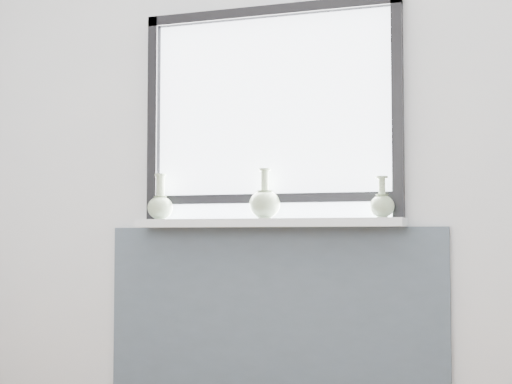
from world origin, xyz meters
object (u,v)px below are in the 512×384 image
(vase_c, at_px, (382,204))
(vase_b, at_px, (265,203))
(vase_a, at_px, (160,205))
(windowsill, at_px, (267,223))

(vase_c, bearing_deg, vase_b, 176.87)
(vase_a, xyz_separation_m, vase_c, (1.12, -0.02, -0.01))
(windowsill, distance_m, vase_c, 0.57)
(windowsill, xyz_separation_m, vase_a, (-0.56, -0.01, 0.09))
(windowsill, xyz_separation_m, vase_c, (0.56, -0.02, 0.08))
(vase_a, bearing_deg, vase_b, 1.61)
(vase_a, relative_size, vase_b, 0.95)
(vase_a, distance_m, vase_b, 0.55)
(windowsill, height_order, vase_a, vase_a)
(vase_a, bearing_deg, windowsill, 0.72)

